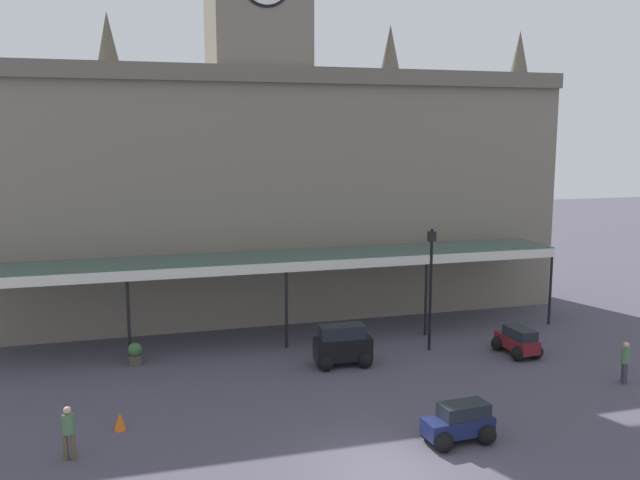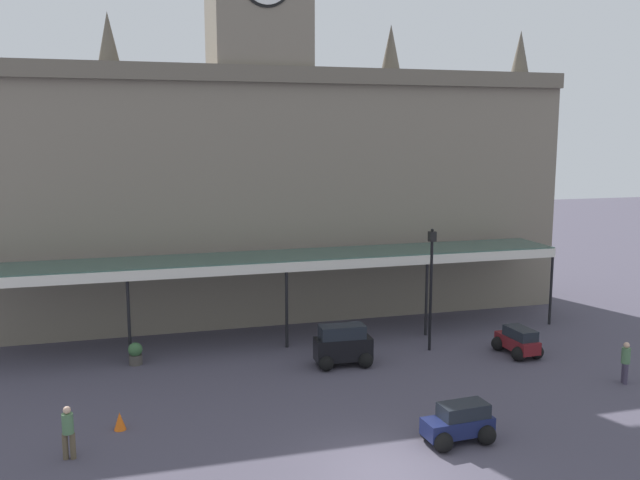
% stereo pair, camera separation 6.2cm
% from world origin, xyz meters
% --- Properties ---
extents(ground_plane, '(140.00, 140.00, 0.00)m').
position_xyz_m(ground_plane, '(0.00, 0.00, 0.00)').
color(ground_plane, '#474351').
extents(station_building, '(32.71, 5.58, 20.30)m').
position_xyz_m(station_building, '(0.00, 18.29, 7.32)').
color(station_building, slate).
rests_on(station_building, ground).
extents(entrance_canopy, '(27.92, 3.26, 4.06)m').
position_xyz_m(entrance_canopy, '(0.00, 13.38, 3.91)').
color(entrance_canopy, '#38564C').
rests_on(entrance_canopy, ground).
extents(car_maroon_estate, '(1.62, 2.29, 1.27)m').
position_xyz_m(car_maroon_estate, '(9.60, 8.23, 0.56)').
color(car_maroon_estate, maroon).
rests_on(car_maroon_estate, ground).
extents(car_black_van, '(2.44, 1.67, 1.77)m').
position_xyz_m(car_black_van, '(1.70, 9.00, 0.81)').
color(car_black_van, black).
rests_on(car_black_van, ground).
extents(car_navy_estate, '(2.30, 1.64, 1.27)m').
position_xyz_m(car_navy_estate, '(3.04, 1.13, 0.56)').
color(car_navy_estate, '#19214C').
rests_on(car_navy_estate, ground).
extents(pedestrian_crossing_forecourt, '(0.34, 0.38, 1.67)m').
position_xyz_m(pedestrian_crossing_forecourt, '(11.75, 4.01, 0.91)').
color(pedestrian_crossing_forecourt, '#3F384C').
rests_on(pedestrian_crossing_forecourt, ground).
extents(pedestrian_beside_cars, '(0.39, 0.34, 1.67)m').
position_xyz_m(pedestrian_beside_cars, '(-8.81, 3.31, 0.91)').
color(pedestrian_beside_cars, brown).
rests_on(pedestrian_beside_cars, ground).
extents(victorian_lamppost, '(0.30, 0.30, 5.58)m').
position_xyz_m(victorian_lamppost, '(6.13, 9.93, 3.42)').
color(victorian_lamppost, black).
rests_on(victorian_lamppost, ground).
extents(traffic_cone, '(0.40, 0.40, 0.60)m').
position_xyz_m(traffic_cone, '(-7.35, 5.03, 0.30)').
color(traffic_cone, orange).
rests_on(traffic_cone, ground).
extents(planter_by_canopy, '(0.60, 0.60, 0.96)m').
position_xyz_m(planter_by_canopy, '(-6.74, 11.57, 0.49)').
color(planter_by_canopy, '#47423D').
rests_on(planter_by_canopy, ground).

